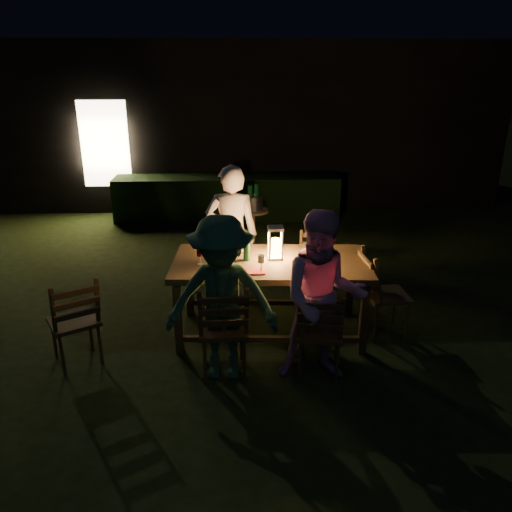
{
  "coord_description": "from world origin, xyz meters",
  "views": [
    {
      "loc": [
        -0.41,
        -5.51,
        2.75
      ],
      "look_at": [
        -0.16,
        -0.44,
        0.8
      ],
      "focal_mm": 35.0,
      "sensor_mm": 36.0,
      "label": 1
    }
  ],
  "objects_px": {
    "person_house_side": "(232,235)",
    "lantern": "(275,245)",
    "chair_spare": "(76,336)",
    "side_table": "(253,214)",
    "chair_far_right": "(314,281)",
    "bottle_bucket_a": "(250,200)",
    "ice_bucket": "(253,203)",
    "chair_near_right": "(319,346)",
    "chair_near_left": "(224,344)",
    "bottle_table": "(247,248)",
    "bottle_bucket_b": "(256,199)",
    "chair_end": "(384,308)",
    "dining_table": "(271,268)",
    "chair_far_left": "(232,281)",
    "person_opp_left": "(222,300)",
    "person_opp_right": "(323,298)"
  },
  "relations": [
    {
      "from": "person_house_side",
      "to": "lantern",
      "type": "xyz_separation_m",
      "value": [
        0.45,
        -0.8,
        0.15
      ]
    },
    {
      "from": "chair_spare",
      "to": "side_table",
      "type": "xyz_separation_m",
      "value": [
        1.86,
        3.21,
        0.27
      ]
    },
    {
      "from": "chair_far_right",
      "to": "bottle_bucket_a",
      "type": "bearing_deg",
      "value": -59.85
    },
    {
      "from": "ice_bucket",
      "to": "chair_near_right",
      "type": "bearing_deg",
      "value": -82.42
    },
    {
      "from": "chair_near_left",
      "to": "lantern",
      "type": "xyz_separation_m",
      "value": [
        0.54,
        0.79,
        0.7
      ]
    },
    {
      "from": "chair_near_right",
      "to": "lantern",
      "type": "distance_m",
      "value": 1.16
    },
    {
      "from": "bottle_table",
      "to": "bottle_bucket_b",
      "type": "distance_m",
      "value": 2.74
    },
    {
      "from": "lantern",
      "to": "chair_end",
      "type": "bearing_deg",
      "value": -5.86
    },
    {
      "from": "dining_table",
      "to": "chair_near_left",
      "type": "distance_m",
      "value": 1.0
    },
    {
      "from": "chair_end",
      "to": "bottle_bucket_b",
      "type": "height_order",
      "value": "chair_end"
    },
    {
      "from": "chair_spare",
      "to": "chair_far_right",
      "type": "bearing_deg",
      "value": -3.8
    },
    {
      "from": "chair_far_left",
      "to": "bottle_bucket_a",
      "type": "bearing_deg",
      "value": -96.2
    },
    {
      "from": "chair_spare",
      "to": "person_opp_left",
      "type": "height_order",
      "value": "person_opp_left"
    },
    {
      "from": "dining_table",
      "to": "bottle_bucket_b",
      "type": "xyz_separation_m",
      "value": [
        -0.01,
        2.74,
        0.03
      ]
    },
    {
      "from": "dining_table",
      "to": "chair_far_left",
      "type": "distance_m",
      "value": 1.02
    },
    {
      "from": "lantern",
      "to": "bottle_bucket_a",
      "type": "relative_size",
      "value": 1.09
    },
    {
      "from": "ice_bucket",
      "to": "person_opp_left",
      "type": "bearing_deg",
      "value": -97.07
    },
    {
      "from": "person_house_side",
      "to": "person_opp_right",
      "type": "relative_size",
      "value": 1.05
    },
    {
      "from": "person_opp_left",
      "to": "ice_bucket",
      "type": "distance_m",
      "value": 3.52
    },
    {
      "from": "side_table",
      "to": "bottle_bucket_b",
      "type": "height_order",
      "value": "bottle_bucket_b"
    },
    {
      "from": "dining_table",
      "to": "bottle_table",
      "type": "bearing_deg",
      "value": -180.0
    },
    {
      "from": "chair_near_right",
      "to": "ice_bucket",
      "type": "relative_size",
      "value": 3.1
    },
    {
      "from": "side_table",
      "to": "ice_bucket",
      "type": "xyz_separation_m",
      "value": [
        0.0,
        -0.0,
        0.19
      ]
    },
    {
      "from": "chair_far_right",
      "to": "bottle_bucket_a",
      "type": "relative_size",
      "value": 2.79
    },
    {
      "from": "chair_far_left",
      "to": "person_opp_left",
      "type": "bearing_deg",
      "value": 89.37
    },
    {
      "from": "person_opp_right",
      "to": "chair_spare",
      "type": "bearing_deg",
      "value": 175.04
    },
    {
      "from": "chair_spare",
      "to": "ice_bucket",
      "type": "distance_m",
      "value": 3.74
    },
    {
      "from": "side_table",
      "to": "person_opp_right",
      "type": "bearing_deg",
      "value": -82.53
    },
    {
      "from": "bottle_bucket_b",
      "to": "side_table",
      "type": "bearing_deg",
      "value": -141.34
    },
    {
      "from": "chair_near_left",
      "to": "ice_bucket",
      "type": "xyz_separation_m",
      "value": [
        0.43,
        3.45,
        0.44
      ]
    },
    {
      "from": "lantern",
      "to": "person_opp_right",
      "type": "bearing_deg",
      "value": -68.62
    },
    {
      "from": "lantern",
      "to": "side_table",
      "type": "distance_m",
      "value": 2.69
    },
    {
      "from": "chair_end",
      "to": "chair_spare",
      "type": "height_order",
      "value": "chair_end"
    },
    {
      "from": "chair_near_right",
      "to": "bottle_table",
      "type": "height_order",
      "value": "bottle_table"
    },
    {
      "from": "chair_far_left",
      "to": "person_opp_left",
      "type": "relative_size",
      "value": 0.58
    },
    {
      "from": "bottle_bucket_b",
      "to": "person_opp_right",
      "type": "bearing_deg",
      "value": -83.4
    },
    {
      "from": "chair_spare",
      "to": "side_table",
      "type": "height_order",
      "value": "chair_spare"
    },
    {
      "from": "dining_table",
      "to": "chair_far_right",
      "type": "relative_size",
      "value": 2.34
    },
    {
      "from": "chair_near_right",
      "to": "person_house_side",
      "type": "height_order",
      "value": "person_house_side"
    },
    {
      "from": "lantern",
      "to": "bottle_bucket_a",
      "type": "xyz_separation_m",
      "value": [
        -0.17,
        2.62,
        -0.21
      ]
    },
    {
      "from": "side_table",
      "to": "bottle_bucket_b",
      "type": "distance_m",
      "value": 0.24
    },
    {
      "from": "person_house_side",
      "to": "lantern",
      "type": "bearing_deg",
      "value": 123.0
    },
    {
      "from": "chair_far_left",
      "to": "bottle_bucket_b",
      "type": "distance_m",
      "value": 2.06
    },
    {
      "from": "dining_table",
      "to": "bottle_bucket_a",
      "type": "xyz_separation_m",
      "value": [
        -0.11,
        2.66,
        0.03
      ]
    },
    {
      "from": "chair_far_left",
      "to": "chair_far_right",
      "type": "bearing_deg",
      "value": 179.34
    },
    {
      "from": "chair_end",
      "to": "lantern",
      "type": "distance_m",
      "value": 1.37
    },
    {
      "from": "person_opp_right",
      "to": "chair_far_right",
      "type": "bearing_deg",
      "value": 86.32
    },
    {
      "from": "person_house_side",
      "to": "bottle_table",
      "type": "xyz_separation_m",
      "value": [
        0.15,
        -0.83,
        0.14
      ]
    },
    {
      "from": "dining_table",
      "to": "lantern",
      "type": "height_order",
      "value": "lantern"
    },
    {
      "from": "chair_end",
      "to": "chair_near_right",
      "type": "bearing_deg",
      "value": -52.31
    }
  ]
}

